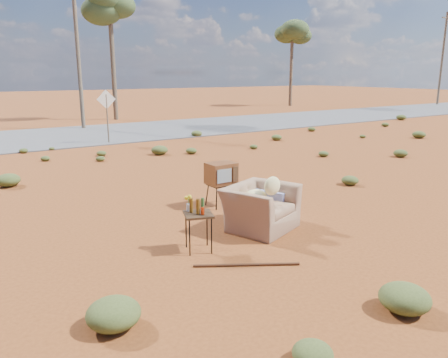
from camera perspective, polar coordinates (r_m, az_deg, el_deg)
ground at (r=7.65m, az=3.77°, el=-8.21°), size 140.00×140.00×0.00m
highway at (r=21.29m, az=-21.23°, el=5.15°), size 140.00×7.00×0.04m
armchair at (r=8.23m, az=5.04°, el=-2.85°), size 1.63×1.40×1.10m
tv_unit at (r=9.45m, az=-0.37°, el=0.65°), size 0.61×0.50×0.96m
side_table at (r=7.09m, az=-3.66°, el=-4.28°), size 0.57×0.57×0.91m
rusty_bar at (r=6.74m, az=2.97°, el=-11.12°), size 1.42×0.85×0.04m
road_sign at (r=18.63m, az=-15.08°, el=9.10°), size 0.78×0.06×2.19m
eucalyptus_center at (r=28.46m, az=-14.69°, el=20.52°), size 3.20×3.20×7.60m
eucalyptus_right at (r=39.75m, az=8.92°, el=18.02°), size 3.20×3.20×7.10m
utility_pole_center at (r=24.03m, az=-18.60°, el=16.13°), size 1.40×0.20×8.00m
utility_pole_east at (r=44.76m, az=26.63°, el=13.98°), size 1.40×0.20×8.00m
scrub_patch at (r=10.99m, az=-13.67°, el=-0.97°), size 17.49×8.07×0.33m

